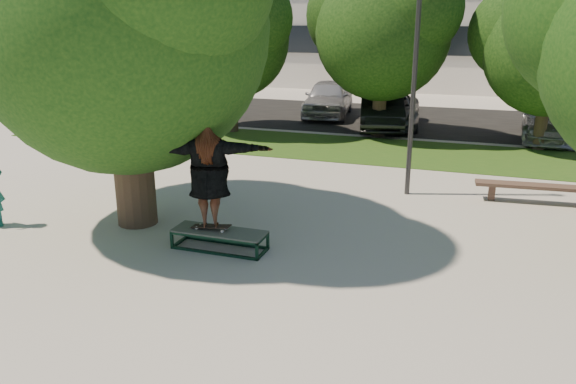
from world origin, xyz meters
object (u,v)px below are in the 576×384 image
at_px(car_grey, 391,111).
at_px(tree_left, 119,7).
at_px(lamppost, 415,66).
at_px(grind_box, 220,240).
at_px(car_silver_a, 328,98).
at_px(car_silver_b, 550,120).
at_px(car_dark, 381,109).
at_px(bench, 542,188).

bearing_deg(car_grey, tree_left, -111.09).
bearing_deg(lamppost, car_grey, 101.57).
bearing_deg(grind_box, car_grey, 85.61).
relative_size(grind_box, car_silver_a, 0.38).
bearing_deg(car_grey, car_silver_b, -11.50).
distance_m(car_silver_a, car_dark, 3.58).
bearing_deg(grind_box, car_silver_a, 97.50).
xyz_separation_m(car_silver_a, car_grey, (3.09, -1.71, -0.15)).
height_order(tree_left, grind_box, tree_left).
distance_m(tree_left, lamppost, 6.70).
relative_size(tree_left, grind_box, 3.95).
xyz_separation_m(grind_box, car_silver_a, (-2.04, 15.48, 0.62)).
height_order(lamppost, car_dark, lamppost).
bearing_deg(car_silver_a, grind_box, -89.66).
height_order(tree_left, car_silver_b, tree_left).
bearing_deg(car_grey, bench, -66.82).
distance_m(tree_left, car_grey, 13.92).
bearing_deg(car_dark, car_silver_b, -11.50).
relative_size(tree_left, bench, 2.36).
bearing_deg(car_silver_a, bench, -59.69).
bearing_deg(car_grey, lamppost, -84.63).
xyz_separation_m(lamppost, car_silver_b, (3.99, 8.50, -2.48)).
height_order(lamppost, car_grey, lamppost).
bearing_deg(car_grey, grind_box, -100.60).
height_order(lamppost, car_silver_a, lamppost).
distance_m(tree_left, bench, 10.20).
relative_size(bench, car_silver_a, 0.64).
relative_size(lamppost, car_silver_a, 1.29).
xyz_separation_m(car_dark, car_grey, (0.31, 0.54, -0.12)).
height_order(car_silver_a, car_grey, car_silver_a).
relative_size(grind_box, car_dark, 0.39).
relative_size(grind_box, car_grey, 0.38).
bearing_deg(car_silver_b, grind_box, -114.93).
height_order(tree_left, lamppost, tree_left).
height_order(tree_left, car_silver_a, tree_left).
bearing_deg(grind_box, lamppost, 58.40).
height_order(car_silver_a, car_silver_b, car_silver_a).
bearing_deg(car_dark, grind_box, -104.74).
bearing_deg(car_silver_b, car_silver_a, 168.49).
relative_size(lamppost, bench, 2.02).
xyz_separation_m(car_grey, car_silver_b, (5.84, -0.54, 0.02)).
bearing_deg(tree_left, bench, 26.38).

